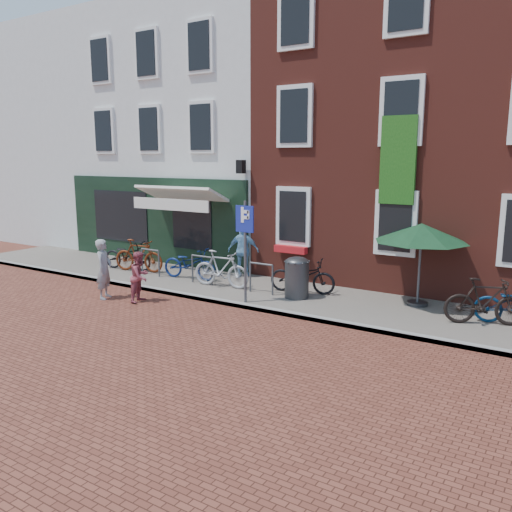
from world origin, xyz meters
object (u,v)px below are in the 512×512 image
Objects in this scene: cafe_person at (243,251)px; bicycle_0 at (128,255)px; boy at (140,277)px; bicycle_1 at (139,256)px; parasol at (422,229)px; bicycle_4 at (302,276)px; parking_sign at (245,235)px; bicycle_5 at (486,302)px; litter_bin at (297,275)px; bicycle_3 at (221,269)px; bicycle_2 at (190,264)px; woman at (104,269)px.

cafe_person is 3.90m from bicycle_0.
bicycle_1 is (-2.29, 2.25, -0.04)m from boy.
bicycle_4 is (-2.94, -0.46, -1.41)m from parasol.
parking_sign is 1.94× the size of boy.
bicycle_0 is 1.00× the size of bicycle_4.
bicycle_5 reaches higher than bicycle_4.
litter_bin is 0.54m from bicycle_4.
litter_bin is 0.67× the size of bicycle_3.
bicycle_0 is at bearing 167.38° from parking_sign.
bicycle_5 is (10.70, 0.10, 0.05)m from bicycle_0.
parasol is 1.28× the size of bicycle_0.
litter_bin reaches higher than bicycle_4.
bicycle_2 is 1.00× the size of bicycle_4.
bicycle_0 is 0.52m from bicycle_1.
bicycle_4 is at bearing -80.05° from woman.
cafe_person is 0.94× the size of bicycle_5.
bicycle_3 is (-2.31, -0.14, -0.07)m from litter_bin.
cafe_person is 0.94× the size of bicycle_3.
boy is 0.76× the size of bicycle_3.
cafe_person is (0.91, 3.44, 0.25)m from boy.
boy is (1.01, 0.29, -0.14)m from woman.
woman is 2.72m from bicycle_2.
bicycle_4 is (3.58, 0.36, 0.00)m from bicycle_2.
parking_sign is at bearing 102.97° from cafe_person.
parasol is at bearing 29.07° from parking_sign.
boy is 0.74× the size of bicycle_2.
cafe_person is at bearing -53.75° from bicycle_2.
cafe_person reaches higher than bicycle_3.
parking_sign is 1.48× the size of bicycle_3.
woman reaches higher than bicycle_1.
bicycle_3 is at bearing -108.99° from bicycle_2.
woman is 0.98× the size of cafe_person.
woman is 0.90× the size of bicycle_0.
bicycle_2 is (2.02, 0.07, -0.05)m from bicycle_1.
parasol is 8.11m from woman.
woman is (-3.54, -1.37, -1.00)m from parking_sign.
parasol reaches higher than bicycle_3.
litter_bin is at bearing 70.35° from bicycle_5.
bicycle_3 reaches higher than bicycle_2.
bicycle_2 is (-3.68, 0.16, -0.13)m from litter_bin.
litter_bin is 0.67× the size of bicycle_1.
parking_sign is 1.44× the size of bicycle_2.
parking_sign is at bearing 141.81° from bicycle_4.
cafe_person is at bearing 124.58° from parking_sign.
bicycle_1 is (-5.70, 0.09, -0.07)m from litter_bin.
bicycle_1 is 1.00× the size of bicycle_3.
bicycle_3 is 2.30m from bicycle_4.
boy is at bearing 145.59° from bicycle_3.
parking_sign reaches higher than bicycle_5.
woman reaches higher than boy.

